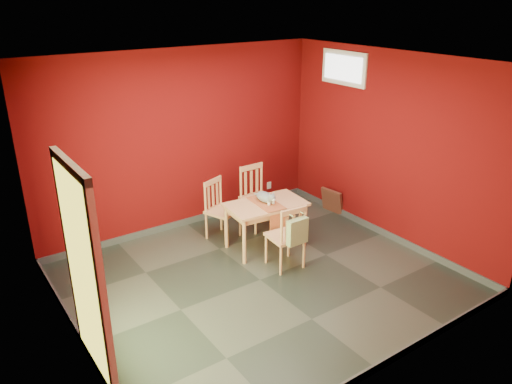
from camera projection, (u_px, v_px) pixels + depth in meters
ground at (260, 280)px, 6.35m from camera, size 4.50×4.50×0.00m
room_shell at (260, 276)px, 6.33m from camera, size 4.50×4.50×4.50m
doorway at (83, 268)px, 4.44m from camera, size 0.06×1.01×2.13m
window at (344, 68)px, 7.41m from camera, size 0.05×0.90×0.50m
outlet_plate at (269, 185)px, 8.60m from camera, size 0.08×0.02×0.12m
dining_table at (266, 209)px, 6.94m from camera, size 1.14×0.73×0.68m
table_runner at (270, 209)px, 6.85m from camera, size 0.35×0.65×0.32m
chair_far_left at (221, 209)px, 7.30m from camera, size 0.54×0.54×0.89m
chair_far_right at (257, 196)px, 7.64m from camera, size 0.45×0.45×0.96m
chair_near at (287, 236)px, 6.48m from camera, size 0.45×0.45×0.90m
tote_bag at (297, 231)px, 6.25m from camera, size 0.29×0.18×0.41m
cat at (265, 195)px, 6.94m from camera, size 0.29×0.42×0.19m
picture_frame at (332, 201)px, 8.22m from camera, size 0.18×0.41×0.40m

